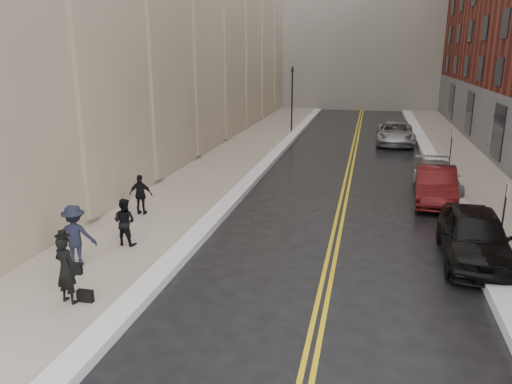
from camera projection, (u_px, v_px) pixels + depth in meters
The scene contains 18 objects.
ground at pixel (194, 352), 10.88m from camera, with size 160.00×160.00×0.00m, color black.
sidewalk_left at pixel (216, 172), 26.83m from camera, with size 4.00×64.00×0.15m, color gray.
sidewalk_right at pixel (485, 186), 23.93m from camera, with size 3.00×64.00×0.15m, color gray.
lane_stripe_a at pixel (345, 180), 25.37m from camera, with size 0.12×64.00×0.01m, color gold.
lane_stripe_b at pixel (350, 180), 25.32m from camera, with size 0.12×64.00×0.01m, color gold.
snow_ridge_left at pixel (257, 173), 26.32m from camera, with size 0.70×60.80×0.26m, color white.
snow_ridge_right at pixel (444, 183), 24.31m from camera, with size 0.85×60.80×0.30m, color white.
traffic_signal at pixel (292, 95), 38.74m from camera, with size 0.18×0.15×5.20m.
parking_sign_near at pixel (504, 209), 16.32m from camera, with size 0.06×0.35×2.23m.
parking_sign_far at pixel (451, 144), 27.58m from camera, with size 0.06×0.35×2.23m.
car_black at pixel (475, 236), 15.38m from camera, with size 1.95×4.85×1.65m, color black.
car_maroon at pixel (436, 185), 21.43m from camera, with size 1.62×4.64×1.53m, color #420B0C.
car_silver_near at pixel (437, 178), 23.10m from camera, with size 1.87×4.60×1.34m, color #9C9EA4.
car_silver_far at pixel (395, 133), 35.09m from camera, with size 2.54×5.51×1.53m, color #95989C.
pedestrian_main at pixel (66, 269), 12.49m from camera, with size 0.65×0.43×1.80m, color black.
pedestrian_a at pixel (125, 222), 16.32m from camera, with size 0.77×0.60×1.58m, color black.
pedestrian_b at pixel (75, 236), 14.69m from camera, with size 1.20×0.69×1.86m, color black.
pedestrian_c at pixel (141, 195), 19.41m from camera, with size 0.92×0.39×1.58m, color black.
Camera 1 is at (3.43, -8.98, 6.31)m, focal length 35.00 mm.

